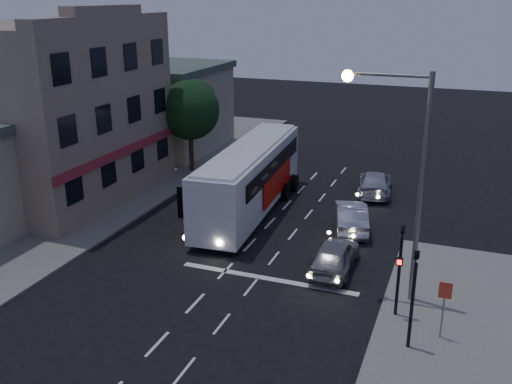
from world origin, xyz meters
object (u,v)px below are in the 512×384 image
at_px(traffic_signal_side, 414,287).
at_px(streetlight, 405,163).
at_px(tour_bus, 250,177).
at_px(car_sedan_b, 375,183).
at_px(traffic_signal_main, 400,260).
at_px(regulatory_sign, 444,301).
at_px(car_suv, 335,256).
at_px(car_sedan_a, 351,216).
at_px(street_tree, 190,107).

distance_m(traffic_signal_side, streetlight, 4.84).
bearing_deg(tour_bus, car_sedan_b, 38.92).
bearing_deg(traffic_signal_main, regulatory_sign, -30.84).
height_order(tour_bus, car_suv, tour_bus).
xyz_separation_m(car_sedan_a, traffic_signal_main, (3.38, -7.96, 1.69)).
height_order(tour_bus, streetlight, streetlight).
relative_size(tour_bus, car_sedan_b, 2.66).
bearing_deg(car_sedan_b, traffic_signal_side, 95.74).
bearing_deg(car_sedan_a, regulatory_sign, 104.57).
relative_size(car_sedan_a, streetlight, 0.49).
relative_size(car_suv, traffic_signal_side, 1.03).
relative_size(car_sedan_a, car_sedan_b, 0.94).
height_order(tour_bus, car_sedan_b, tour_bus).
bearing_deg(street_tree, car_sedan_b, -0.55).
bearing_deg(car_sedan_b, street_tree, -8.34).
distance_m(traffic_signal_side, street_tree, 23.24).
distance_m(traffic_signal_main, street_tree, 21.38).
bearing_deg(streetlight, traffic_signal_side, -74.30).
height_order(car_sedan_a, regulatory_sign, regulatory_sign).
distance_m(car_sedan_b, traffic_signal_main, 14.58).
relative_size(car_sedan_b, traffic_signal_side, 1.15).
relative_size(tour_bus, streetlight, 1.39).
bearing_deg(streetlight, traffic_signal_main, -79.80).
relative_size(car_suv, car_sedan_a, 0.95).
bearing_deg(traffic_signal_side, car_suv, 127.14).
distance_m(tour_bus, traffic_signal_main, 12.60).
xyz_separation_m(traffic_signal_main, traffic_signal_side, (0.70, -1.98, 0.00)).
bearing_deg(regulatory_sign, traffic_signal_main, 149.16).
bearing_deg(street_tree, traffic_signal_side, -44.50).
bearing_deg(street_tree, streetlight, -39.51).
relative_size(tour_bus, traffic_signal_main, 3.05).
height_order(car_suv, car_sedan_b, car_suv).
xyz_separation_m(tour_bus, street_tree, (-6.54, 5.71, 2.44)).
bearing_deg(car_suv, street_tree, -42.09).
bearing_deg(traffic_signal_main, car_suv, 135.61).
bearing_deg(car_suv, car_sedan_a, -87.29).
xyz_separation_m(tour_bus, car_sedan_b, (6.09, 5.59, -1.37)).
height_order(car_sedan_a, traffic_signal_side, traffic_signal_side).
bearing_deg(street_tree, regulatory_sign, -41.08).
relative_size(car_suv, traffic_signal_main, 1.03).
xyz_separation_m(streetlight, street_tree, (-15.55, 12.82, -1.23)).
xyz_separation_m(car_suv, traffic_signal_side, (3.79, -5.00, 1.70)).
relative_size(streetlight, street_tree, 1.45).
distance_m(tour_bus, streetlight, 12.05).
bearing_deg(car_sedan_a, traffic_signal_side, 97.38).
height_order(car_suv, street_tree, street_tree).
height_order(car_sedan_a, traffic_signal_main, traffic_signal_main).
distance_m(car_sedan_a, car_sedan_b, 6.17).
bearing_deg(tour_bus, streetlight, -41.94).
bearing_deg(car_sedan_a, street_tree, -41.76).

